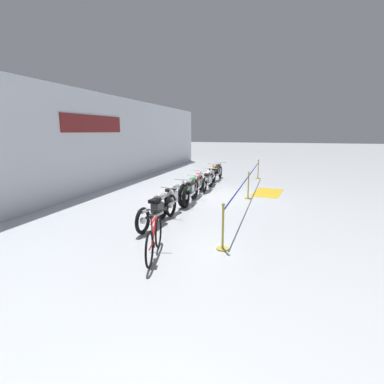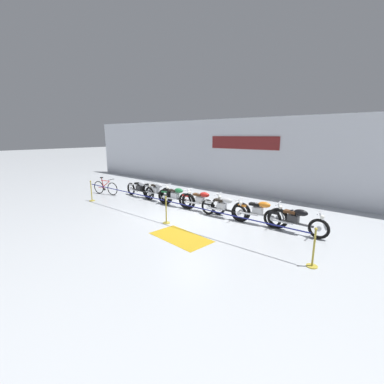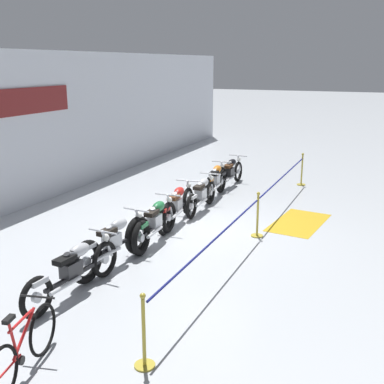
{
  "view_description": "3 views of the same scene",
  "coord_description": "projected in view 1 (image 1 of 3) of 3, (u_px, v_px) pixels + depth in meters",
  "views": [
    {
      "loc": [
        -11.54,
        -2.56,
        2.56
      ],
      "look_at": [
        -1.35,
        0.43,
        0.4
      ],
      "focal_mm": 28.0,
      "sensor_mm": 36.0,
      "label": 1
    },
    {
      "loc": [
        6.62,
        -8.02,
        3.28
      ],
      "look_at": [
        -0.77,
        0.98,
        0.69
      ],
      "focal_mm": 24.0,
      "sensor_mm": 36.0,
      "label": 2
    },
    {
      "loc": [
        -10.17,
        -4.2,
        3.85
      ],
      "look_at": [
        0.87,
        0.56,
        0.61
      ],
      "focal_mm": 45.0,
      "sensor_mm": 36.0,
      "label": 3
    }
  ],
  "objects": [
    {
      "name": "bicycle",
      "position": [
        154.0,
        239.0,
        6.17
      ],
      "size": [
        1.7,
        0.56,
        0.96
      ],
      "color": "black",
      "rests_on": "ground"
    },
    {
      "name": "motorcycle_silver_1",
      "position": [
        173.0,
        198.0,
        9.53
      ],
      "size": [
        2.4,
        0.62,
        0.98
      ],
      "color": "black",
      "rests_on": "ground"
    },
    {
      "name": "stanchion_mid_left",
      "position": [
        248.0,
        189.0,
        11.57
      ],
      "size": [
        0.28,
        0.28,
        1.05
      ],
      "color": "gold",
      "rests_on": "ground"
    },
    {
      "name": "stanchion_far_left",
      "position": [
        244.0,
        186.0,
        10.1
      ],
      "size": [
        10.6,
        0.28,
        1.05
      ],
      "color": "gold",
      "rests_on": "ground"
    },
    {
      "name": "motorcycle_silver_0",
      "position": [
        158.0,
        208.0,
        8.32
      ],
      "size": [
        2.39,
        0.62,
        0.92
      ],
      "color": "black",
      "rests_on": "ground"
    },
    {
      "name": "motorcycle_orange_5",
      "position": [
        212.0,
        174.0,
        14.74
      ],
      "size": [
        2.16,
        0.62,
        0.96
      ],
      "color": "black",
      "rests_on": "ground"
    },
    {
      "name": "floor_banner",
      "position": [
        268.0,
        193.0,
        12.72
      ],
      "size": [
        2.19,
        1.34,
        0.01
      ],
      "primitive_type": "cube",
      "rotation": [
        0.0,
        0.0,
        -0.12
      ],
      "color": "#B78E19",
      "rests_on": "ground"
    },
    {
      "name": "back_wall",
      "position": [
        98.0,
        142.0,
        13.06
      ],
      "size": [
        28.0,
        0.29,
        4.2
      ],
      "color": "silver",
      "rests_on": "ground"
    },
    {
      "name": "motorcycle_black_6",
      "position": [
        217.0,
        171.0,
        15.97
      ],
      "size": [
        2.23,
        0.62,
        0.91
      ],
      "color": "black",
      "rests_on": "ground"
    },
    {
      "name": "motorcycle_red_3",
      "position": [
        197.0,
        184.0,
        12.2
      ],
      "size": [
        2.4,
        0.62,
        0.93
      ],
      "color": "black",
      "rests_on": "ground"
    },
    {
      "name": "motorcycle_silver_4",
      "position": [
        208.0,
        179.0,
        13.31
      ],
      "size": [
        2.1,
        0.62,
        0.91
      ],
      "color": "black",
      "rests_on": "ground"
    },
    {
      "name": "ground_plane",
      "position": [
        212.0,
        196.0,
        12.07
      ],
      "size": [
        120.0,
        120.0,
        0.0
      ],
      "primitive_type": "plane",
      "color": "#B2B7BC"
    },
    {
      "name": "stanchion_mid_right",
      "position": [
        258.0,
        172.0,
        16.48
      ],
      "size": [
        0.28,
        0.28,
        1.05
      ],
      "color": "gold",
      "rests_on": "ground"
    },
    {
      "name": "motorcycle_green_2",
      "position": [
        191.0,
        190.0,
        10.87
      ],
      "size": [
        2.21,
        0.62,
        0.95
      ],
      "color": "black",
      "rests_on": "ground"
    }
  ]
}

